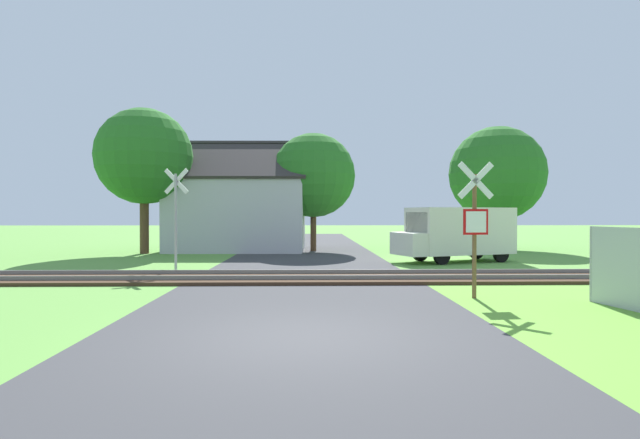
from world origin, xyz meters
TOP-DOWN VIEW (x-y plane):
  - ground_plane at (0.00, 0.00)m, footprint 160.00×160.00m
  - road_asphalt at (0.00, 2.00)m, footprint 6.82×80.00m
  - rail_track at (0.00, 7.13)m, footprint 60.00×2.60m
  - stop_sign_near at (4.02, 3.68)m, footprint 0.87×0.18m
  - crossing_sign_far at (-4.35, 9.06)m, footprint 0.86×0.21m
  - house at (-3.66, 19.69)m, footprint 7.49×6.25m
  - tree_far at (10.66, 19.79)m, footprint 5.27×5.27m
  - tree_left at (-8.08, 17.20)m, footprint 4.78×4.78m
  - tree_center at (0.38, 18.85)m, footprint 4.50×4.50m
  - mail_truck at (6.24, 12.56)m, footprint 5.24×3.38m

SIDE VIEW (x-z plane):
  - ground_plane at x=0.00m, z-range 0.00..0.00m
  - road_asphalt at x=0.00m, z-range 0.00..0.01m
  - rail_track at x=0.00m, z-range -0.05..0.17m
  - mail_truck at x=6.24m, z-range 0.12..2.36m
  - stop_sign_near at x=4.02m, z-range 0.18..3.37m
  - crossing_sign_far at x=-4.35m, z-range 0.27..3.79m
  - house at x=-3.66m, z-range -0.90..5.11m
  - tree_center at x=0.38m, z-range 0.89..7.20m
  - tree_far at x=10.66m, z-range 0.79..7.66m
  - tree_left at x=-8.08m, z-range 1.22..8.46m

